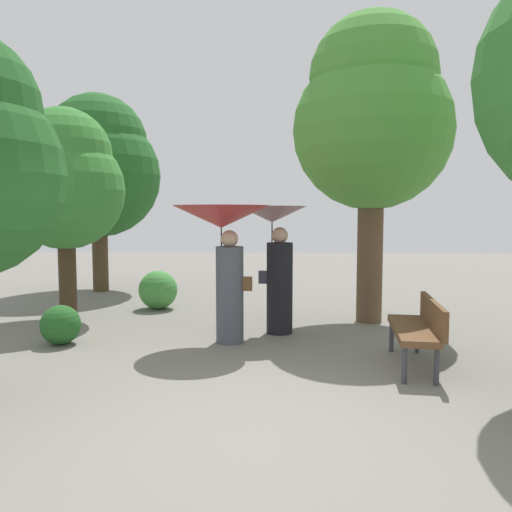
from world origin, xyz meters
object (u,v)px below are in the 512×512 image
tree_near_left (65,180)px  tree_near_right (372,115)px  person_left (224,237)px  person_right (276,247)px  park_bench (419,326)px  tree_far_back (98,165)px

tree_near_left → tree_near_right: 5.43m
person_left → person_right: bearing=-44.6°
tree_near_left → person_left: bearing=-27.7°
park_bench → tree_near_right: size_ratio=0.30×
person_left → tree_far_back: bearing=42.4°
person_left → tree_far_back: tree_far_back is taller
person_right → tree_far_back: size_ratio=0.42×
person_left → tree_near_left: tree_near_left is taller
tree_near_left → tree_near_right: (5.32, -0.03, 1.08)m
park_bench → tree_near_right: bearing=-170.6°
person_right → park_bench: person_right is taller
person_right → park_bench: (1.74, -1.75, -0.84)m
person_right → tree_near_right: size_ratio=0.38×
park_bench → tree_far_back: 8.83m
person_left → person_right: size_ratio=1.00×
tree_near_left → tree_near_right: tree_near_right is taller
person_right → park_bench: size_ratio=1.29×
person_right → park_bench: bearing=-128.2°
tree_near_right → tree_far_back: (-5.86, 3.35, -0.52)m
person_right → person_left: bearing=135.4°
person_left → park_bench: size_ratio=1.29×
tree_near_left → tree_near_right: bearing=-0.3°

